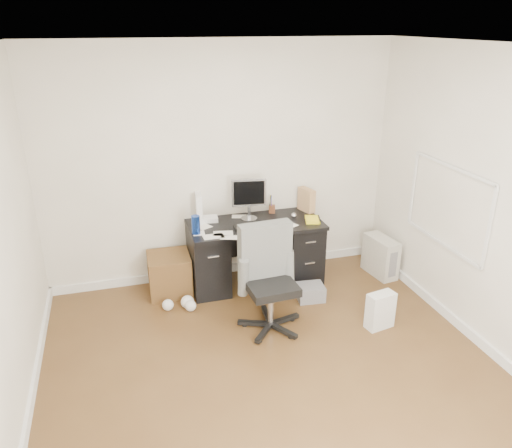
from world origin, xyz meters
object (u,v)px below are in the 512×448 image
Objects in this scene: wicker_basket at (170,274)px; desk at (255,251)px; office_chair at (271,281)px; keyboard at (255,226)px; pc_tower at (380,256)px; lcd_monitor at (249,199)px.

desk is at bearing -2.29° from wicker_basket.
desk is 1.41× the size of office_chair.
office_chair is (-0.12, -0.95, 0.13)m from desk.
keyboard reaches higher than pc_tower.
wicker_basket is at bearing 177.71° from desk.
office_chair reaches higher than wicker_basket.
desk reaches higher than wicker_basket.
keyboard is at bearing 81.38° from office_chair.
office_chair reaches higher than desk.
lcd_monitor reaches higher than wicker_basket.
lcd_monitor is 1.08× the size of wicker_basket.
keyboard is (-0.04, -0.13, 0.36)m from desk.
lcd_monitor reaches higher than desk.
wicker_basket is (-0.87, 0.99, -0.30)m from office_chair.
wicker_basket is at bearing 176.24° from keyboard.
lcd_monitor is at bearing 107.64° from desk.
office_chair is 1.35m from wicker_basket.
lcd_monitor is 0.46× the size of office_chair.
pc_tower is at bearing -8.61° from desk.
office_chair is (-0.08, -0.82, -0.23)m from keyboard.
keyboard is 0.86m from office_chair.
keyboard reaches higher than wicker_basket.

